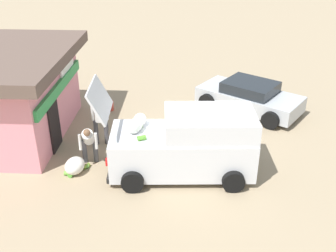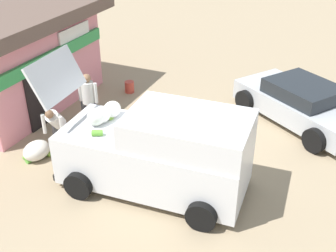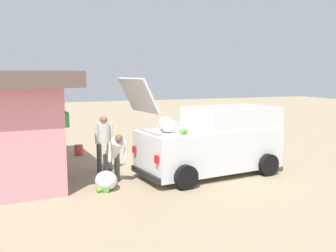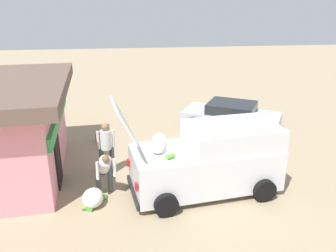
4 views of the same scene
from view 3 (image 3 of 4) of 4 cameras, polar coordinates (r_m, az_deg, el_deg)
name	(u,v)px [view 3 (image 3 of 4)]	position (r m, az deg, el deg)	size (l,w,h in m)	color
ground_plane	(188,165)	(12.60, 3.04, -5.84)	(60.00, 60.00, 0.00)	#9E896B
delivery_van	(214,141)	(11.42, 6.86, -2.26)	(2.62, 4.83, 2.88)	silver
parked_sedan	(206,129)	(16.59, 5.66, -0.49)	(3.55, 4.37, 1.21)	#B2B7BC
vendor_standing	(104,139)	(11.70, -9.58, -1.97)	(0.40, 0.56, 1.73)	#4C4C51
customer_bending	(114,153)	(10.45, -8.09, -4.07)	(0.70, 0.61, 1.39)	#4C4C51
unloaded_banana_pile	(106,181)	(10.05, -9.24, -8.13)	(0.80, 0.68, 0.48)	silver
paint_bucket	(79,150)	(14.37, -13.26, -3.55)	(0.31, 0.31, 0.38)	#BF3F33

